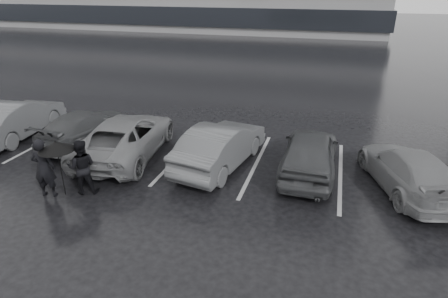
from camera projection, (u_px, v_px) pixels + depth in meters
ground at (218, 197)px, 10.87m from camera, size 160.00×160.00×0.00m
car_main at (310, 152)px, 12.04m from camera, size 1.71×4.23×1.44m
car_west_a at (221, 145)px, 12.53m from camera, size 2.28×4.62×1.46m
car_west_b at (126, 136)px, 13.32m from camera, size 2.95×5.34×1.41m
car_west_c at (86, 126)px, 14.47m from camera, size 2.08×4.40×1.24m
car_west_d at (17, 118)px, 14.98m from camera, size 2.06×4.63×1.48m
car_east at (408, 170)px, 11.10m from camera, size 3.02×4.67×1.26m
pedestrian_left at (44, 168)px, 10.63m from camera, size 0.73×0.57×1.79m
pedestrian_right at (82, 167)px, 10.82m from camera, size 0.99×0.90×1.66m
umbrella at (56, 146)px, 10.39m from camera, size 1.01×1.01×1.71m
stall_stripes at (218, 159)px, 13.27m from camera, size 19.72×5.00×0.00m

